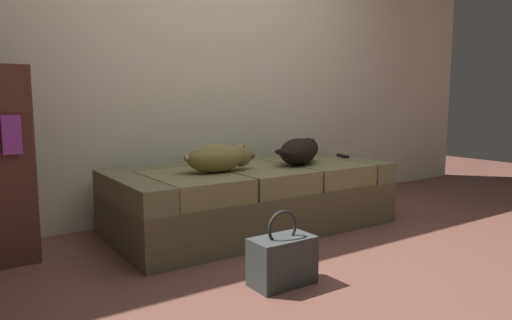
{
  "coord_description": "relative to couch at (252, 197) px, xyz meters",
  "views": [
    {
      "loc": [
        -1.81,
        -1.66,
        0.92
      ],
      "look_at": [
        0.0,
        1.0,
        0.49
      ],
      "focal_mm": 32.59,
      "sensor_mm": 36.0,
      "label": 1
    }
  ],
  "objects": [
    {
      "name": "ground_plane",
      "position": [
        0.0,
        -1.05,
        -0.22
      ],
      "size": [
        10.0,
        10.0,
        0.0
      ],
      "primitive_type": "plane",
      "color": "brown"
    },
    {
      "name": "back_wall",
      "position": [
        0.0,
        0.63,
        1.18
      ],
      "size": [
        6.4,
        0.1,
        2.8
      ],
      "primitive_type": "cube",
      "color": "beige",
      "rests_on": "ground"
    },
    {
      "name": "couch",
      "position": [
        0.0,
        0.0,
        0.0
      ],
      "size": [
        1.96,
        0.94,
        0.44
      ],
      "color": "brown",
      "rests_on": "ground"
    },
    {
      "name": "handbag",
      "position": [
        -0.45,
        -0.94,
        -0.09
      ],
      "size": [
        0.32,
        0.18,
        0.38
      ],
      "color": "#363A38",
      "rests_on": "ground"
    },
    {
      "name": "tv_remote",
      "position": [
        0.9,
        0.01,
        0.24
      ],
      "size": [
        0.09,
        0.16,
        0.02
      ],
      "primitive_type": "cube",
      "rotation": [
        0.0,
        0.0,
        -0.35
      ],
      "color": "black",
      "rests_on": "couch"
    },
    {
      "name": "dog_tan",
      "position": [
        -0.31,
        -0.09,
        0.32
      ],
      "size": [
        0.55,
        0.24,
        0.19
      ],
      "color": "olive",
      "rests_on": "couch"
    },
    {
      "name": "dog_dark",
      "position": [
        0.35,
        -0.1,
        0.32
      ],
      "size": [
        0.53,
        0.41,
        0.19
      ],
      "color": "black",
      "rests_on": "couch"
    }
  ]
}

